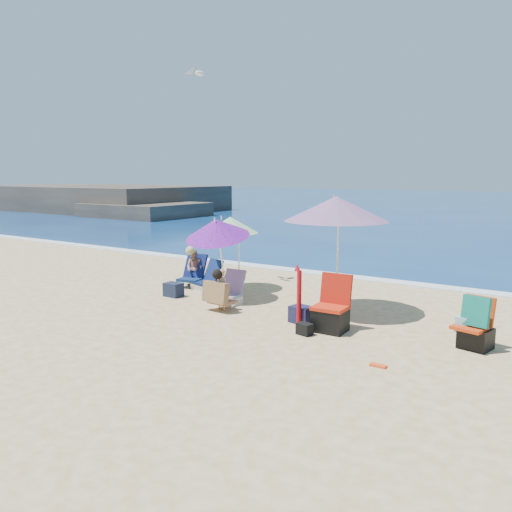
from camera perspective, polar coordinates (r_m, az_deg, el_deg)
The scene contains 20 objects.
ground at distance 9.98m, azimuth -1.77°, elevation -7.15°, with size 120.00×120.00×0.00m.
foam at distance 14.32m, azimuth 10.18°, elevation -2.25°, with size 120.00×0.50×0.04m.
headland at distance 42.93m, azimuth -16.33°, elevation 5.66°, with size 20.50×11.50×2.60m.
umbrella_turquoise at distance 10.34m, azimuth 8.84°, elevation 5.16°, with size 2.53×2.53×2.39m.
umbrella_striped at distance 12.46m, azimuth -2.84°, elevation 3.44°, with size 1.79×1.79×1.80m.
umbrella_blue at distance 11.37m, azimuth -4.37°, elevation 3.07°, with size 1.68×1.73×1.96m.
furled_umbrella at distance 9.54m, azimuth 4.73°, elevation -3.99°, with size 0.19×0.16×1.15m.
chair_navy at distance 12.67m, azimuth -5.45°, elevation -2.82°, with size 0.71×0.78×0.72m.
chair_rainbow at distance 11.26m, azimuth -3.00°, elevation -4.30°, with size 0.54×0.68×0.71m.
camp_chair_left at distance 9.37m, azimuth 8.27°, elevation -6.38°, with size 0.60×0.61×1.01m.
camp_chair_right at distance 9.06m, azimuth 22.99°, elevation -7.45°, with size 0.63×0.64×0.88m.
person_center at distance 10.63m, azimuth -4.03°, elevation -3.81°, with size 0.61×0.56×0.87m.
person_left at distance 12.99m, azimuth -6.85°, elevation -1.31°, with size 0.66×0.73×1.03m.
bag_navy_a at distance 12.04m, azimuth -9.09°, elevation -3.69°, with size 0.41×0.30×0.32m.
bag_black_a at distance 12.40m, azimuth -3.30°, elevation -3.42°, with size 0.38×0.34×0.23m.
bag_tan at distance 9.97m, azimuth 5.57°, elevation -6.41°, with size 0.33×0.25×0.27m.
bag_navy_b at distance 9.85m, azimuth 5.06°, elevation -6.44°, with size 0.47×0.38×0.32m.
bag_black_b at distance 9.15m, azimuth 5.38°, elevation -8.02°, with size 0.30×0.24×0.20m.
orange_item at distance 7.90m, azimuth 13.33°, elevation -11.67°, with size 0.24×0.11×0.03m.
seagull at distance 13.65m, azimuth -6.31°, elevation 19.39°, with size 0.63×0.58×0.13m.
Camera 1 is at (5.59, -7.80, 2.77)m, focal length 36.28 mm.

